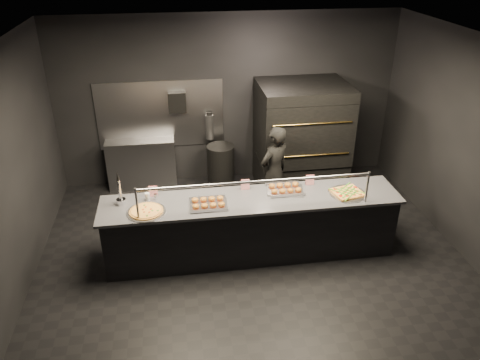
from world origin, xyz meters
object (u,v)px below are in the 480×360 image
Objects in this scene: prep_shelf at (142,164)px; slider_tray_a at (208,203)px; towel_dispenser at (177,102)px; pizza_oven at (301,137)px; fire_extinguisher at (210,127)px; trash_bin at (221,167)px; worker at (274,172)px; square_pizza at (347,193)px; slider_tray_b at (285,189)px; service_counter at (251,227)px; round_pizza at (146,211)px; beer_tap at (120,195)px.

slider_tray_a is at bearing -67.44° from prep_shelf.
pizza_oven is at bearing -13.14° from towel_dispenser.
trash_bin is (0.15, -0.33, -0.65)m from fire_extinguisher.
prep_shelf is 2.65m from slider_tray_a.
pizza_oven is 1.11m from worker.
slider_tray_b is at bearing 165.30° from square_pizza.
pizza_oven is at bearing -8.54° from prep_shelf.
square_pizza is at bearing -86.09° from pizza_oven.
slider_tray_a is at bearing -171.81° from service_counter.
pizza_oven reaches higher than slider_tray_b.
service_counter is 8.08× the size of square_pizza.
round_pizza is at bearing -101.37° from towel_dispenser.
worker is (-0.80, 1.10, -0.17)m from square_pizza.
round_pizza is 2.75m from square_pizza.
slider_tray_a is 0.63× the size of trash_bin.
prep_shelf is 1.42m from trash_bin.
prep_shelf is at bearing 94.41° from round_pizza.
beer_tap reaches higher than round_pizza.
trash_bin is at bearing -65.79° from fire_extinguisher.
pizza_oven reaches higher than beer_tap.
towel_dispenser reaches higher than beer_tap.
fire_extinguisher is at bearing 162.11° from pizza_oven.
pizza_oven reaches higher than trash_bin.
worker is (0.89, -1.37, -0.29)m from fire_extinguisher.
worker is at bearing -57.02° from fire_extinguisher.
beer_tap is at bearing -148.88° from pizza_oven.
towel_dispenser reaches higher than trash_bin.
trash_bin is (-0.70, 1.92, -0.54)m from slider_tray_b.
beer_tap reaches higher than service_counter.
towel_dispenser is 0.68× the size of slider_tray_a.
towel_dispenser is at bearing 69.56° from beer_tap.
service_counter is 5.04× the size of trash_bin.
fire_extinguisher reaches higher than prep_shelf.
square_pizza is 0.33× the size of worker.
pizza_oven is 3.73× the size of slider_tray_a.
slider_tray_a is 2.26m from trash_bin.
service_counter is at bearing 29.63° from worker.
towel_dispenser is (-2.10, 0.49, 0.58)m from pizza_oven.
service_counter reaches higher than round_pizza.
fire_extinguisher is 2.76m from round_pizza.
prep_shelf is 2.52m from worker.
fire_extinguisher reaches higher than square_pizza.
square_pizza is (0.13, -1.97, -0.03)m from pizza_oven.
towel_dispenser reaches higher than square_pizza.
round_pizza is at bearing -38.70° from beer_tap.
towel_dispenser is at bearing 110.63° from service_counter.
slider_tray_b is 1.09× the size of square_pizza.
worker reaches higher than slider_tray_b.
service_counter is 1.42m from square_pizza.
prep_shelf is 1.47× the size of trash_bin.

